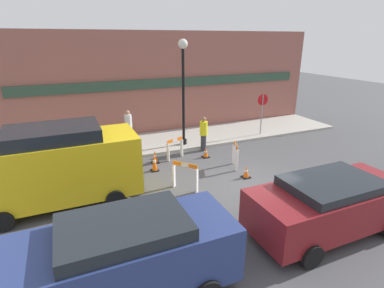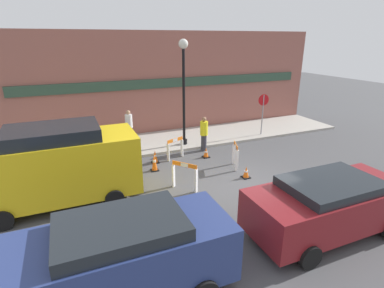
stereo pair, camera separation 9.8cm
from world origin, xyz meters
The scene contains 17 objects.
ground_plane centered at (0.00, 0.00, 0.00)m, with size 60.00×60.00×0.00m, color #4C4C4F.
sidewalk_slab centered at (0.00, 6.15, 0.06)m, with size 18.00×3.29×0.12m.
storefront_facade centered at (0.00, 7.87, 2.75)m, with size 18.00×0.22×5.50m.
streetlamp_post centered at (-0.40, 5.17, 3.32)m, with size 0.44×0.44×4.96m.
stop_sign centered at (4.08, 5.01, 1.60)m, with size 0.60×0.09×2.20m.
barricade_0 centered at (-1.37, 3.82, 0.52)m, with size 0.86×0.45×0.95m.
barricade_1 centered at (-2.07, 0.95, 0.57)m, with size 0.72×0.83×1.03m.
barricade_2 centered at (0.58, 1.93, 0.56)m, with size 0.40×0.77×1.05m.
traffic_cone_0 centered at (-2.34, 3.70, 0.28)m, with size 0.30×0.30×0.58m.
traffic_cone_1 centered at (-0.05, 3.41, 0.22)m, with size 0.30×0.30×0.46m.
traffic_cone_2 centered at (0.46, 0.90, 0.22)m, with size 0.30×0.30×0.47m.
traffic_cone_3 centered at (-2.59, 2.93, 0.36)m, with size 0.30×0.30×0.73m.
person_worker centered at (0.24, 4.25, 0.88)m, with size 0.50×0.50×1.66m.
person_pedestrian centered at (-2.86, 6.37, 1.02)m, with size 0.46×0.46×1.68m.
parked_car_0 centered at (-4.91, -2.89, 1.01)m, with size 4.48×1.94×1.80m.
parked_car_1 centered at (0.57, -2.89, 0.91)m, with size 4.52×2.00×1.60m.
work_van centered at (-6.09, 1.71, 1.39)m, with size 4.98×2.18×2.58m.
Camera 1 is at (-5.66, -7.90, 5.09)m, focal length 28.00 mm.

